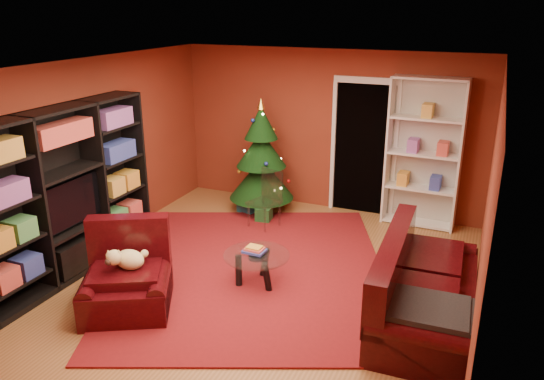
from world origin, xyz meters
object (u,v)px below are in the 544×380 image
at_px(gift_box_green, 264,214).
at_px(gift_box_red, 268,197).
at_px(rug, 252,270).
at_px(dog, 130,260).
at_px(gift_box_teal, 249,203).
at_px(acrylic_chair, 264,203).
at_px(christmas_tree, 261,158).
at_px(coffee_table, 257,269).
at_px(armchair, 126,278).
at_px(media_unit, 66,194).
at_px(sofa, 428,282).
at_px(white_bookshelf, 424,154).

relative_size(gift_box_green, gift_box_red, 1.11).
xyz_separation_m(rug, dog, (-0.87, -1.29, 0.58)).
bearing_deg(gift_box_teal, gift_box_red, 74.75).
distance_m(gift_box_green, acrylic_chair, 0.38).
xyz_separation_m(christmas_tree, gift_box_teal, (-0.17, -0.12, -0.76)).
distance_m(gift_box_red, coffee_table, 2.82).
height_order(armchair, acrylic_chair, acrylic_chair).
height_order(dog, acrylic_chair, acrylic_chair).
relative_size(media_unit, gift_box_green, 11.86).
distance_m(gift_box_red, sofa, 3.99).
bearing_deg(media_unit, armchair, -22.00).
height_order(gift_box_teal, gift_box_red, gift_box_teal).
relative_size(rug, white_bookshelf, 1.68).
relative_size(christmas_tree, coffee_table, 2.35).
xyz_separation_m(gift_box_red, acrylic_chair, (0.36, -1.00, 0.30)).
relative_size(sofa, coffee_table, 2.69).
bearing_deg(armchair, christmas_tree, 59.13).
bearing_deg(rug, coffee_table, -55.40).
height_order(rug, gift_box_red, gift_box_red).
distance_m(rug, sofa, 2.27).
bearing_deg(coffee_table, gift_box_teal, 117.25).
distance_m(rug, dog, 1.66).
relative_size(media_unit, gift_box_red, 13.19).
distance_m(white_bookshelf, sofa, 2.81).
relative_size(gift_box_green, dog, 0.58).
bearing_deg(gift_box_teal, rug, -64.05).
xyz_separation_m(christmas_tree, gift_box_red, (-0.04, 0.35, -0.81)).
relative_size(white_bookshelf, dog, 5.82).
height_order(rug, christmas_tree, christmas_tree).
bearing_deg(coffee_table, acrylic_chair, 110.80).
bearing_deg(armchair, gift_box_teal, 62.01).
bearing_deg(christmas_tree, gift_box_red, 96.29).
distance_m(gift_box_green, dog, 2.92).
distance_m(rug, gift_box_red, 2.47).
height_order(rug, acrylic_chair, acrylic_chair).
bearing_deg(media_unit, sofa, 7.87).
bearing_deg(rug, media_unit, -157.25).
bearing_deg(gift_box_green, rug, -71.74).
bearing_deg(armchair, dog, 45.00).
height_order(white_bookshelf, dog, white_bookshelf).
bearing_deg(media_unit, acrylic_chair, 52.96).
bearing_deg(christmas_tree, gift_box_teal, -144.73).
xyz_separation_m(media_unit, coffee_table, (2.30, 0.57, -0.84)).
height_order(rug, gift_box_teal, gift_box_teal).
xyz_separation_m(gift_box_teal, armchair, (0.01, -3.23, 0.25)).
xyz_separation_m(media_unit, white_bookshelf, (3.82, 3.28, 0.08)).
bearing_deg(christmas_tree, coffee_table, -67.45).
xyz_separation_m(gift_box_teal, acrylic_chair, (0.49, -0.52, 0.25)).
distance_m(rug, acrylic_chair, 1.46).
xyz_separation_m(gift_box_teal, dog, (0.04, -3.16, 0.44)).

